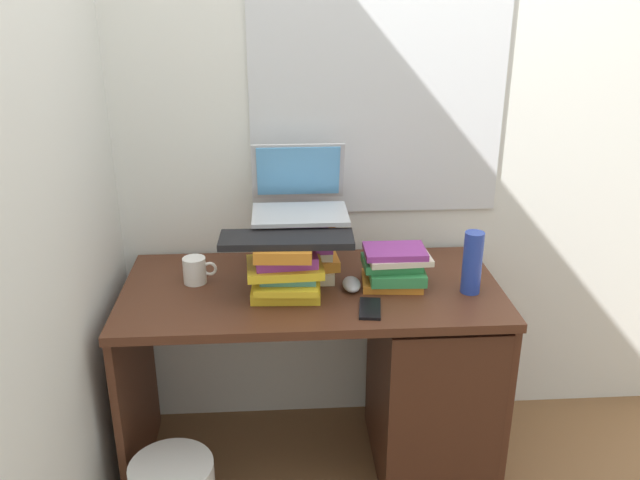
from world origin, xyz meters
TOP-DOWN VIEW (x-y plane):
  - ground_plane at (0.00, 0.00)m, footprint 6.00×6.00m
  - wall_back at (0.00, 0.35)m, footprint 6.00×0.06m
  - wall_left at (-0.71, 0.00)m, footprint 0.05×6.00m
  - desk at (0.31, -0.02)m, footprint 1.26×0.61m
  - book_stack_tall at (-0.03, 0.09)m, footprint 0.24×0.21m
  - book_stack_keyboard_riser at (-0.09, -0.07)m, footprint 0.25×0.20m
  - book_stack_side at (0.28, -0.01)m, footprint 0.23×0.18m
  - laptop at (-0.03, 0.15)m, footprint 0.32×0.28m
  - keyboard at (-0.08, -0.07)m, footprint 0.42×0.15m
  - computer_mouse at (0.13, -0.03)m, footprint 0.06×0.10m
  - mug at (-0.39, 0.05)m, footprint 0.11×0.08m
  - water_bottle at (0.52, -0.08)m, footprint 0.06×0.06m
  - cell_phone at (0.17, -0.18)m, footprint 0.08×0.14m

SIDE VIEW (x-z plane):
  - ground_plane at x=0.00m, z-range 0.00..0.00m
  - desk at x=0.31m, z-range 0.03..0.76m
  - cell_phone at x=0.17m, z-range 0.73..0.74m
  - computer_mouse at x=0.13m, z-range 0.73..0.76m
  - mug at x=-0.39m, z-range 0.73..0.82m
  - book_stack_side at x=0.28m, z-range 0.73..0.86m
  - book_stack_keyboard_riser at x=-0.09m, z-range 0.73..0.91m
  - book_stack_tall at x=-0.03m, z-range 0.72..0.94m
  - water_bottle at x=0.52m, z-range 0.73..0.94m
  - keyboard at x=-0.08m, z-range 0.92..0.94m
  - laptop at x=-0.03m, z-range 0.89..1.11m
  - wall_back at x=0.00m, z-range 0.00..2.60m
  - wall_left at x=-0.71m, z-range 0.00..2.60m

